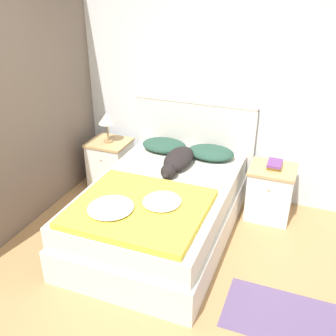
% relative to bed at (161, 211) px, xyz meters
% --- Properties ---
extents(ground_plane, '(16.00, 16.00, 0.00)m').
position_rel_bed_xyz_m(ground_plane, '(0.14, -0.99, -0.28)').
color(ground_plane, tan).
extents(wall_back, '(9.00, 0.06, 2.55)m').
position_rel_bed_xyz_m(wall_back, '(0.14, 1.14, 0.99)').
color(wall_back, silver).
rests_on(wall_back, ground_plane).
extents(wall_side_left, '(0.06, 3.10, 2.55)m').
position_rel_bed_xyz_m(wall_side_left, '(-1.43, 0.06, 0.99)').
color(wall_side_left, '#706056').
rests_on(wall_side_left, ground_plane).
extents(bed, '(1.37, 2.09, 0.57)m').
position_rel_bed_xyz_m(bed, '(0.00, 0.00, 0.00)').
color(bed, silver).
rests_on(bed, ground_plane).
extents(headboard, '(1.45, 0.06, 1.14)m').
position_rel_bed_xyz_m(headboard, '(0.00, 1.07, 0.31)').
color(headboard, silver).
rests_on(headboard, ground_plane).
extents(nightstand_left, '(0.49, 0.46, 0.60)m').
position_rel_bed_xyz_m(nightstand_left, '(-0.99, 0.75, 0.02)').
color(nightstand_left, white).
rests_on(nightstand_left, ground_plane).
extents(nightstand_right, '(0.49, 0.46, 0.60)m').
position_rel_bed_xyz_m(nightstand_right, '(0.99, 0.75, 0.02)').
color(nightstand_right, white).
rests_on(nightstand_right, ground_plane).
extents(pillow_left, '(0.53, 0.37, 0.13)m').
position_rel_bed_xyz_m(pillow_left, '(-0.28, 0.81, 0.36)').
color(pillow_left, '#284C3D').
rests_on(pillow_left, bed).
extents(pillow_right, '(0.53, 0.37, 0.13)m').
position_rel_bed_xyz_m(pillow_right, '(0.28, 0.81, 0.36)').
color(pillow_right, '#284C3D').
rests_on(pillow_right, bed).
extents(quilt, '(1.14, 1.03, 0.11)m').
position_rel_bed_xyz_m(quilt, '(-0.01, -0.49, 0.33)').
color(quilt, yellow).
rests_on(quilt, bed).
extents(dog, '(0.28, 0.78, 0.17)m').
position_rel_bed_xyz_m(dog, '(0.02, 0.45, 0.37)').
color(dog, black).
rests_on(dog, bed).
extents(book_stack, '(0.16, 0.22, 0.06)m').
position_rel_bed_xyz_m(book_stack, '(0.99, 0.78, 0.35)').
color(book_stack, gold).
rests_on(book_stack, nightstand_right).
extents(table_lamp, '(0.20, 0.20, 0.37)m').
position_rel_bed_xyz_m(table_lamp, '(-0.99, 0.74, 0.61)').
color(table_lamp, '#9E7A4C').
rests_on(table_lamp, nightstand_left).
extents(rug, '(1.18, 0.58, 0.00)m').
position_rel_bed_xyz_m(rug, '(1.45, -0.67, -0.28)').
color(rug, '#604C75').
rests_on(rug, ground_plane).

